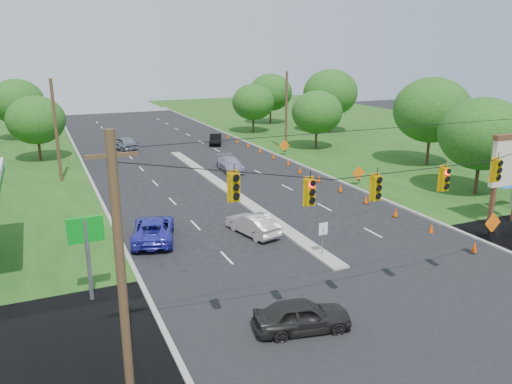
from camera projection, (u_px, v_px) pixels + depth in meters
name	position (u px, v px, depth m)	size (l,w,h in m)	color
ground	(390.00, 305.00, 22.96)	(160.00, 160.00, 0.00)	black
grass_right	(500.00, 162.00, 52.20)	(40.00, 160.00, 0.06)	#1E4714
cross_street	(390.00, 305.00, 22.96)	(160.00, 14.00, 0.02)	black
curb_left	(90.00, 179.00, 45.44)	(0.25, 110.00, 0.16)	gray
curb_right	(287.00, 160.00, 53.27)	(0.25, 110.00, 0.16)	gray
median	(228.00, 191.00, 41.43)	(1.00, 34.00, 0.18)	gray
median_sign	(323.00, 233.00, 27.83)	(0.55, 0.06, 2.05)	gray
signal_span	(413.00, 208.00, 20.69)	(25.60, 0.32, 9.00)	#422D1C
utility_pole_far_left	(56.00, 131.00, 43.27)	(0.28, 0.28, 9.00)	#422D1C
utility_pole_far_right	(286.00, 111.00, 57.37)	(0.28, 0.28, 9.00)	#422D1C
pylon_sign	(510.00, 165.00, 32.87)	(5.90, 2.30, 6.12)	#59331E
cone_0	(475.00, 247.00, 28.75)	(0.32, 0.32, 0.70)	#EE4500
cone_1	(431.00, 228.00, 31.83)	(0.32, 0.32, 0.70)	#EE4500
cone_2	(396.00, 212.00, 34.91)	(0.32, 0.32, 0.70)	#EE4500
cone_3	(366.00, 199.00, 37.99)	(0.32, 0.32, 0.70)	#EE4500
cone_4	(341.00, 188.00, 41.07)	(0.32, 0.32, 0.70)	#EE4500
cone_5	(319.00, 178.00, 44.15)	(0.32, 0.32, 0.70)	#EE4500
cone_6	(300.00, 170.00, 47.23)	(0.32, 0.32, 0.70)	#EE4500
cone_7	(288.00, 162.00, 50.54)	(0.32, 0.32, 0.70)	#EE4500
cone_8	(273.00, 156.00, 53.62)	(0.32, 0.32, 0.70)	#EE4500
cone_9	(260.00, 150.00, 56.70)	(0.32, 0.32, 0.70)	#EE4500
cone_10	(248.00, 145.00, 59.78)	(0.32, 0.32, 0.70)	#EE4500
cone_11	(237.00, 140.00, 62.86)	(0.32, 0.32, 0.70)	#EE4500
cone_12	(228.00, 136.00, 65.94)	(0.32, 0.32, 0.70)	#EE4500
work_sign_0	(493.00, 224.00, 30.37)	(1.27, 0.58, 1.37)	black
work_sign_1	(359.00, 174.00, 42.69)	(1.27, 0.58, 1.37)	black
work_sign_2	(284.00, 146.00, 55.01)	(1.27, 0.58, 1.37)	black
tree_5	(36.00, 120.00, 51.53)	(5.88, 5.88, 6.86)	black
tree_6	(17.00, 102.00, 63.79)	(6.72, 6.72, 7.84)	black
tree_7	(482.00, 134.00, 39.14)	(6.72, 6.72, 7.84)	black
tree_8	(432.00, 110.00, 49.32)	(7.56, 7.56, 8.82)	black
tree_9	(317.00, 112.00, 57.90)	(5.88, 5.88, 6.86)	black
tree_10	(330.00, 93.00, 69.46)	(7.56, 7.56, 8.82)	black
tree_11	(271.00, 92.00, 77.76)	(6.72, 6.72, 7.84)	black
tree_12	(253.00, 102.00, 69.44)	(5.88, 5.88, 6.86)	black
black_sedan	(302.00, 316.00, 20.64)	(1.64, 4.08, 1.39)	black
white_sedan	(253.00, 224.00, 31.57)	(1.45, 4.15, 1.37)	#BAA7AC
blue_pickup	(153.00, 229.00, 30.55)	(2.41, 5.22, 1.45)	#2B28AD
silver_car_far	(230.00, 164.00, 48.27)	(1.87, 4.60, 1.33)	#948BAA
silver_car_oncoming	(124.00, 143.00, 58.33)	(1.88, 4.67, 1.59)	slate
dark_car_receding	(216.00, 139.00, 61.87)	(1.38, 3.95, 1.30)	black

